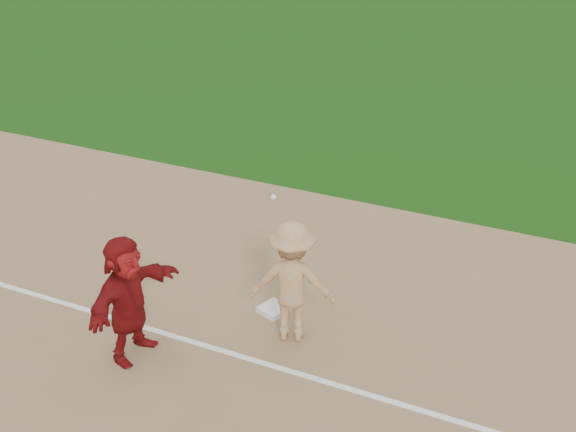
% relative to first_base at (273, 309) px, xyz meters
% --- Properties ---
extents(ground, '(160.00, 160.00, 0.00)m').
position_rel_first_base_xyz_m(ground, '(-0.20, -0.47, -0.07)').
color(ground, '#15420C').
rests_on(ground, ground).
extents(foul_line, '(60.00, 0.10, 0.01)m').
position_rel_first_base_xyz_m(foul_line, '(-0.20, -1.27, -0.04)').
color(foul_line, white).
rests_on(foul_line, infield_dirt).
extents(first_base, '(0.53, 0.53, 0.09)m').
position_rel_first_base_xyz_m(first_base, '(0.00, 0.00, 0.00)').
color(first_base, white).
rests_on(first_base, infield_dirt).
extents(base_runner, '(0.75, 1.92, 2.02)m').
position_rel_first_base_xyz_m(base_runner, '(-1.47, -1.88, 0.96)').
color(base_runner, maroon).
rests_on(base_runner, infield_dirt).
extents(first_base_play, '(1.47, 1.10, 2.47)m').
position_rel_first_base_xyz_m(first_base_play, '(0.55, -0.47, 0.96)').
color(first_base_play, '#A7A7AA').
rests_on(first_base_play, infield_dirt).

